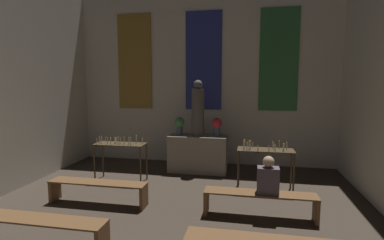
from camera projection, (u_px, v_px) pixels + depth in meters
The scene contains 11 objects.
wall_back at pixel (204, 78), 8.51m from camera, with size 7.52×0.16×4.87m.
altar at pixel (198, 153), 7.80m from camera, with size 1.50×0.64×0.96m.
statue at pixel (198, 110), 7.66m from camera, with size 0.32×0.32×1.42m.
flower_vase_left at pixel (180, 124), 7.80m from camera, with size 0.26×0.26×0.47m.
flower_vase_right at pixel (217, 125), 7.62m from camera, with size 0.26×0.26×0.47m.
candle_rack_left at pixel (120, 149), 7.01m from camera, with size 1.19×0.47×1.09m.
candle_rack_right at pixel (265, 155), 6.39m from camera, with size 1.19×0.47×1.09m.
pew_third_left at pixel (41, 227), 4.15m from camera, with size 1.90×0.36×0.44m.
pew_back_left at pixel (98, 188), 5.70m from camera, with size 1.90×0.36×0.44m.
pew_back_right at pixel (260, 199), 5.13m from camera, with size 1.90×0.36×0.44m.
person_seated at pixel (268, 177), 5.05m from camera, with size 0.36×0.24×0.65m.
Camera 1 is at (1.30, 1.64, 2.29)m, focal length 28.00 mm.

